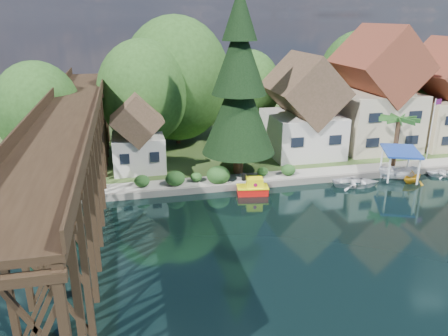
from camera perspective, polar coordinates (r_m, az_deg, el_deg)
The scene contains 19 objects.
ground at distance 34.18m, azimuth 9.11°, elevation -7.41°, with size 140.00×140.00×0.00m, color black.
bank at distance 65.06m, azimuth -1.89°, elevation 6.01°, with size 140.00×52.00×0.50m, color #2D451B.
seawall at distance 42.25m, azimuth 10.23°, elevation -1.68°, with size 60.00×0.40×0.62m, color slate.
promenade at distance 44.06m, azimuth 12.01°, elevation -0.60°, with size 50.00×2.60×0.06m, color gray.
trestle_bridge at distance 35.04m, azimuth -18.97°, elevation 1.86°, with size 4.12×44.18×9.30m.
house_left at distance 49.10m, azimuth 10.24°, elevation 7.16°, with size 7.64×8.64×11.02m.
house_center at distance 53.40m, azimuth 19.17°, elevation 8.77°, with size 8.65×9.18×13.89m.
house_right at distance 58.33m, azimuth 26.99°, elevation 7.92°, with size 8.15×8.64×12.45m.
shed at distance 44.19m, azimuth -11.20°, elevation 4.00°, with size 5.09×5.40×7.85m.
bg_trees at distance 51.70m, azimuth 1.86°, elevation 10.48°, with size 49.90×13.30×10.57m.
shrubs at distance 40.64m, azimuth -1.64°, elevation -0.84°, with size 15.76×2.47×1.70m.
conifer at distance 41.21m, azimuth 1.98°, elevation 10.45°, with size 7.07×7.07×17.40m.
palm_tree at distance 47.18m, azimuth 21.88°, elevation 5.74°, with size 4.02×4.02×5.46m.
flagpole at distance 50.88m, azimuth 25.62°, elevation 5.34°, with size 1.01×0.36×6.65m.
tugboat at distance 39.28m, azimuth 3.80°, elevation -2.58°, with size 2.99×1.94×2.02m.
boat_white_a at distance 42.95m, azimuth 16.87°, elevation -1.68°, with size 3.08×4.31×0.89m, color silver.
boat_canopy at distance 45.75m, azimuth 21.88°, elevation 0.13°, with size 4.72×5.50×2.98m.
boat_yellow at distance 45.57m, azimuth 23.42°, elevation -0.94°, with size 2.26×2.62×1.38m, color #CA9016.
boat_white_b at distance 49.08m, azimuth 26.88°, elevation -0.50°, with size 2.31×3.23×0.67m, color silver.
Camera 1 is at (-11.88, -28.19, 15.25)m, focal length 35.00 mm.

